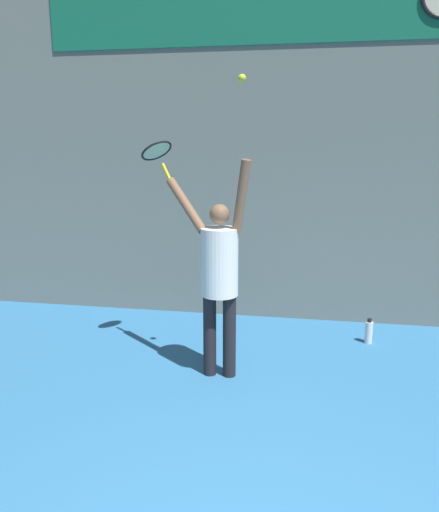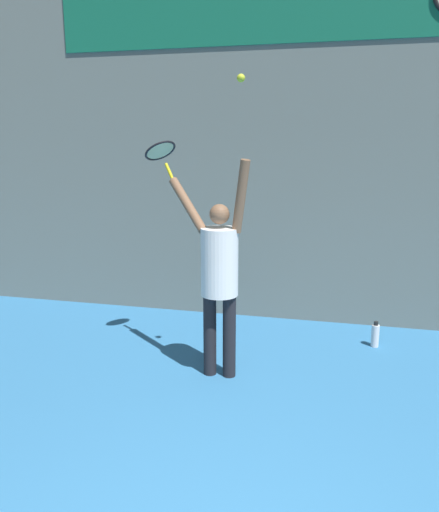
# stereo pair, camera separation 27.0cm
# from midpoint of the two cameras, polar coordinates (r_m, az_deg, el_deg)

# --- Properties ---
(back_wall) EXTENTS (18.00, 0.10, 5.00)m
(back_wall) POSITION_cam_midpoint_polar(r_m,az_deg,el_deg) (6.43, 7.72, 14.55)
(back_wall) COLOR slate
(back_wall) RESTS_ON ground_plane
(sponsor_banner) EXTENTS (6.31, 0.02, 0.90)m
(sponsor_banner) POSITION_cam_midpoint_polar(r_m,az_deg,el_deg) (6.56, 8.10, 26.83)
(sponsor_banner) COLOR #146B4C
(tennis_player) EXTENTS (0.94, 0.56, 2.15)m
(tennis_player) POSITION_cam_midpoint_polar(r_m,az_deg,el_deg) (4.82, -1.67, -1.70)
(tennis_player) COLOR black
(tennis_player) RESTS_ON ground_plane
(tennis_racket) EXTENTS (0.43, 0.44, 0.41)m
(tennis_racket) POSITION_cam_midpoint_polar(r_m,az_deg,el_deg) (5.27, -8.62, 11.65)
(tennis_racket) COLOR yellow
(tennis_ball) EXTENTS (0.07, 0.07, 0.07)m
(tennis_ball) POSITION_cam_midpoint_polar(r_m,az_deg,el_deg) (4.53, 0.78, 19.67)
(tennis_ball) COLOR #CCDB2D
(water_bottle) EXTENTS (0.09, 0.09, 0.30)m
(water_bottle) POSITION_cam_midpoint_polar(r_m,az_deg,el_deg) (6.10, 15.47, -8.37)
(water_bottle) COLOR silver
(water_bottle) RESTS_ON ground_plane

